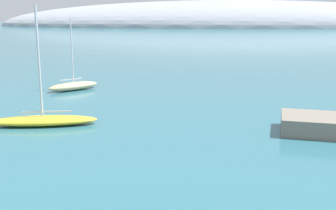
# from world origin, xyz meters

# --- Properties ---
(distant_ridge) EXTENTS (256.65, 71.02, 27.44)m
(distant_ridge) POSITION_xyz_m (24.39, 235.70, 0.00)
(distant_ridge) COLOR #999EA8
(distant_ridge) RESTS_ON ground
(sailboat_yellow_near_shore) EXTENTS (8.73, 3.48, 9.30)m
(sailboat_yellow_near_shore) POSITION_xyz_m (-8.78, 30.80, 0.45)
(sailboat_yellow_near_shore) COLOR yellow
(sailboat_yellow_near_shore) RESTS_ON water
(sailboat_sand_outer_mooring) EXTENTS (5.59, 5.34, 8.01)m
(sailboat_sand_outer_mooring) POSITION_xyz_m (-10.50, 45.72, 0.52)
(sailboat_sand_outer_mooring) COLOR #C6B284
(sailboat_sand_outer_mooring) RESTS_ON water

